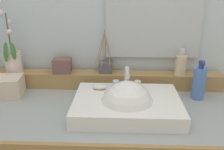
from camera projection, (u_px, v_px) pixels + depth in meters
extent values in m
cube|color=silver|center=(107.00, 16.00, 1.40)|extent=(3.21, 0.20, 2.56)
cube|color=#949D9E|center=(103.00, 110.00, 1.16)|extent=(1.40, 0.60, 0.04)
cube|color=#A07B48|center=(96.00, 150.00, 0.88)|extent=(1.40, 0.02, 0.04)
cube|color=#A07B48|center=(106.00, 80.00, 1.36)|extent=(1.32, 0.10, 0.09)
cube|color=white|center=(127.00, 105.00, 1.10)|extent=(0.49, 0.35, 0.07)
sphere|color=white|center=(127.00, 107.00, 1.09)|extent=(0.25, 0.25, 0.25)
cylinder|color=silver|center=(127.00, 78.00, 1.19)|extent=(0.02, 0.02, 0.10)
cylinder|color=silver|center=(127.00, 73.00, 1.12)|extent=(0.02, 0.11, 0.02)
sphere|color=silver|center=(127.00, 69.00, 1.17)|extent=(0.03, 0.03, 0.03)
cylinder|color=silver|center=(116.00, 84.00, 1.20)|extent=(0.03, 0.03, 0.04)
cylinder|color=silver|center=(138.00, 84.00, 1.20)|extent=(0.03, 0.03, 0.04)
ellipsoid|color=silver|center=(100.00, 87.00, 1.18)|extent=(0.07, 0.04, 0.02)
cylinder|color=silver|center=(13.00, 62.00, 1.34)|extent=(0.09, 0.09, 0.12)
cylinder|color=tan|center=(12.00, 53.00, 1.32)|extent=(0.08, 0.08, 0.01)
cylinder|color=#476B38|center=(9.00, 33.00, 1.28)|extent=(0.01, 0.01, 0.21)
ellipsoid|color=#387033|center=(13.00, 51.00, 1.28)|extent=(0.04, 0.04, 0.09)
ellipsoid|color=#387033|center=(6.00, 52.00, 1.26)|extent=(0.03, 0.03, 0.11)
sphere|color=silver|center=(10.00, 32.00, 1.26)|extent=(0.03, 0.03, 0.03)
sphere|color=silver|center=(9.00, 22.00, 1.27)|extent=(0.03, 0.03, 0.03)
sphere|color=silver|center=(0.00, 13.00, 1.22)|extent=(0.03, 0.03, 0.03)
cylinder|color=beige|center=(181.00, 65.00, 1.30)|extent=(0.06, 0.06, 0.11)
cylinder|color=silver|center=(182.00, 54.00, 1.28)|extent=(0.02, 0.02, 0.02)
cylinder|color=silver|center=(182.00, 51.00, 1.27)|extent=(0.03, 0.03, 0.02)
cylinder|color=silver|center=(183.00, 51.00, 1.25)|extent=(0.01, 0.03, 0.01)
cube|color=#4E4F55|center=(105.00, 67.00, 1.35)|extent=(0.07, 0.07, 0.06)
cylinder|color=#9E7A4C|center=(109.00, 50.00, 1.31)|extent=(0.05, 0.01, 0.16)
cylinder|color=#9E7A4C|center=(108.00, 48.00, 1.34)|extent=(0.04, 0.05, 0.16)
cylinder|color=#9E7A4C|center=(105.00, 51.00, 1.33)|extent=(0.01, 0.03, 0.15)
cylinder|color=#9E7A4C|center=(102.00, 48.00, 1.32)|extent=(0.04, 0.02, 0.18)
cylinder|color=#9E7A4C|center=(100.00, 48.00, 1.30)|extent=(0.06, 0.03, 0.19)
cylinder|color=#9E7A4C|center=(103.00, 50.00, 1.29)|extent=(0.02, 0.05, 0.17)
cylinder|color=#9E7A4C|center=(108.00, 51.00, 1.29)|extent=(0.03, 0.04, 0.16)
cube|color=brown|center=(62.00, 66.00, 1.34)|extent=(0.10, 0.09, 0.08)
cylinder|color=#4E74BC|center=(199.00, 83.00, 1.21)|extent=(0.07, 0.07, 0.17)
cylinder|color=navy|center=(201.00, 66.00, 1.18)|extent=(0.03, 0.03, 0.02)
cylinder|color=navy|center=(202.00, 63.00, 1.17)|extent=(0.03, 0.03, 0.02)
cylinder|color=navy|center=(203.00, 63.00, 1.16)|extent=(0.01, 0.04, 0.01)
cube|color=beige|center=(10.00, 86.00, 1.25)|extent=(0.15, 0.15, 0.11)
cube|color=silver|center=(154.00, 6.00, 1.26)|extent=(0.52, 0.02, 0.57)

